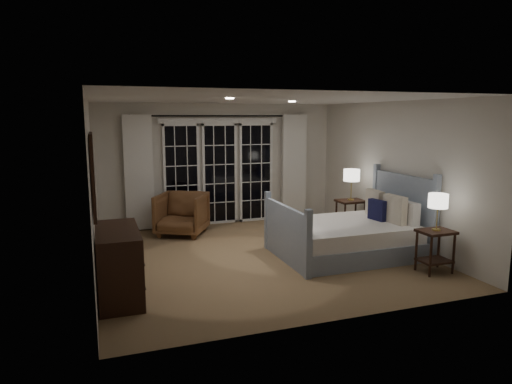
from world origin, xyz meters
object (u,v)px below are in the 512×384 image
object	(u,v)px
nightstand_left	(435,245)
armchair	(182,214)
bed	(350,235)
lamp_right	(352,176)
dresser	(119,264)
nightstand_right	(350,212)
lamp_left	(438,201)

from	to	relation	value
nightstand_left	armchair	distance (m)	4.53
bed	lamp_right	xyz separation A→B (m)	(0.71, 1.17, 0.81)
lamp_right	dresser	world-z (taller)	lamp_right
nightstand_left	dresser	world-z (taller)	dresser
nightstand_left	nightstand_right	distance (m)	2.33
bed	nightstand_right	bearing A→B (deg)	58.73
lamp_left	nightstand_right	bearing A→B (deg)	90.10
nightstand_left	dresser	distance (m)	4.40
lamp_left	armchair	distance (m)	4.58
lamp_left	lamp_right	world-z (taller)	lamp_right
bed	nightstand_left	distance (m)	1.36
bed	armchair	size ratio (longest dim) A/B	2.47
bed	lamp_left	distance (m)	1.54
bed	nightstand_left	world-z (taller)	bed
nightstand_right	lamp_right	world-z (taller)	lamp_right
dresser	bed	bearing A→B (deg)	9.41
lamp_left	lamp_right	distance (m)	2.33
nightstand_right	lamp_right	xyz separation A→B (m)	(0.00, -0.00, 0.70)
lamp_left	dresser	bearing A→B (deg)	172.80
bed	armchair	bearing A→B (deg)	137.19
lamp_right	nightstand_right	bearing A→B (deg)	90.00
bed	nightstand_right	xyz separation A→B (m)	(0.71, 1.17, 0.11)
nightstand_right	dresser	bearing A→B (deg)	-157.82
nightstand_right	dresser	world-z (taller)	dresser
nightstand_right	lamp_left	size ratio (longest dim) A/B	1.24
lamp_right	nightstand_left	bearing A→B (deg)	-89.90
nightstand_left	lamp_left	bearing A→B (deg)	-45.00
nightstand_right	armchair	size ratio (longest dim) A/B	0.74
lamp_right	armchair	size ratio (longest dim) A/B	0.67
bed	lamp_right	distance (m)	1.59
nightstand_left	nightstand_right	size ratio (longest dim) A/B	0.94
nightstand_right	lamp_left	distance (m)	2.41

